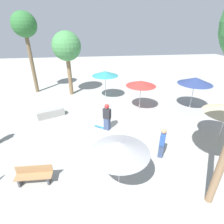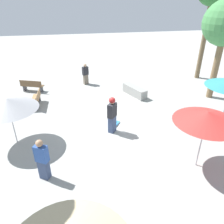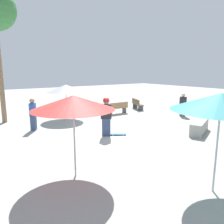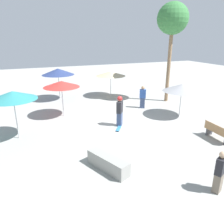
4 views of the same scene
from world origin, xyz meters
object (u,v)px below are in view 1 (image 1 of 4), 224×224
(shade_umbrella_teal, at_px, (105,73))
(bystander_far, at_px, (162,143))
(palm_tree_far_back, at_px, (67,47))
(shade_umbrella_navy, at_px, (195,81))
(skateboard, at_px, (100,127))
(bench_near, at_px, (34,175))
(skater_main, at_px, (107,116))
(concrete_ledge, at_px, (51,113))
(shade_umbrella_grey, at_px, (120,147))
(shade_umbrella_red, at_px, (141,83))
(palm_tree_center_left, at_px, (25,27))

(shade_umbrella_teal, bearing_deg, bystander_far, 103.75)
(palm_tree_far_back, bearing_deg, shade_umbrella_navy, 155.09)
(skateboard, bearing_deg, bench_near, 88.29)
(bystander_far, bearing_deg, skater_main, 69.69)
(skater_main, relative_size, concrete_ledge, 0.92)
(skater_main, relative_size, shade_umbrella_grey, 0.75)
(shade_umbrella_red, bearing_deg, bystander_far, 85.80)
(palm_tree_center_left, relative_size, bystander_far, 4.41)
(bench_near, distance_m, shade_umbrella_navy, 12.93)
(palm_tree_center_left, height_order, palm_tree_far_back, palm_tree_center_left)
(shade_umbrella_teal, distance_m, shade_umbrella_navy, 7.65)
(skater_main, relative_size, palm_tree_center_left, 0.25)
(palm_tree_center_left, bearing_deg, bystander_far, 128.81)
(concrete_ledge, height_order, shade_umbrella_teal, shade_umbrella_teal)
(shade_umbrella_teal, height_order, shade_umbrella_red, shade_umbrella_teal)
(shade_umbrella_red, bearing_deg, palm_tree_far_back, -35.91)
(bench_near, relative_size, shade_umbrella_grey, 0.64)
(shade_umbrella_navy, xyz_separation_m, bystander_far, (4.74, 5.48, -1.57))
(shade_umbrella_red, relative_size, bystander_far, 1.43)
(shade_umbrella_navy, distance_m, palm_tree_far_back, 11.50)
(shade_umbrella_grey, height_order, palm_tree_far_back, palm_tree_far_back)
(skateboard, bearing_deg, shade_umbrella_teal, -65.01)
(palm_tree_far_back, xyz_separation_m, bystander_far, (-5.52, 10.24, -3.70))
(skateboard, distance_m, shade_umbrella_grey, 5.21)
(shade_umbrella_grey, distance_m, palm_tree_center_left, 15.10)
(shade_umbrella_red, bearing_deg, shade_umbrella_navy, 174.00)
(skateboard, distance_m, shade_umbrella_navy, 8.47)
(shade_umbrella_grey, bearing_deg, shade_umbrella_red, -111.87)
(shade_umbrella_red, height_order, palm_tree_center_left, palm_tree_center_left)
(palm_tree_far_back, distance_m, bystander_far, 12.20)
(shade_umbrella_grey, bearing_deg, palm_tree_center_left, -62.75)
(bench_near, bearing_deg, bystander_far, -169.28)
(skater_main, relative_size, skateboard, 2.44)
(shade_umbrella_red, height_order, shade_umbrella_grey, shade_umbrella_red)
(shade_umbrella_teal, relative_size, shade_umbrella_grey, 1.03)
(concrete_ledge, xyz_separation_m, bystander_far, (-6.70, 5.38, 0.55))
(skateboard, bearing_deg, palm_tree_center_left, -18.26)
(shade_umbrella_red, xyz_separation_m, palm_tree_center_left, (9.61, -5.48, 3.95))
(bench_near, height_order, palm_tree_far_back, palm_tree_far_back)
(bench_near, bearing_deg, palm_tree_far_back, -92.05)
(concrete_ledge, bearing_deg, bystander_far, 141.26)
(shade_umbrella_grey, bearing_deg, skater_main, -89.22)
(shade_umbrella_grey, bearing_deg, shade_umbrella_navy, -136.29)
(skater_main, xyz_separation_m, skateboard, (0.50, -0.27, -0.96))
(shade_umbrella_red, bearing_deg, concrete_ledge, 4.40)
(shade_umbrella_navy, relative_size, bystander_far, 1.58)
(concrete_ledge, distance_m, palm_tree_far_back, 6.56)
(skater_main, height_order, shade_umbrella_red, shade_umbrella_red)
(skateboard, bearing_deg, shade_umbrella_navy, -129.83)
(shade_umbrella_grey, distance_m, shade_umbrella_navy, 10.07)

